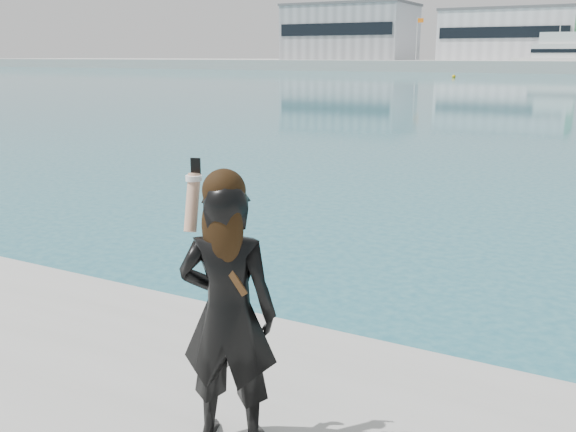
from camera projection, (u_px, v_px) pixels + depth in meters
warehouse_grey_left at (350, 32)px, 137.16m from camera, size 26.52×16.36×11.50m
warehouse_white at (510, 35)px, 121.99m from camera, size 24.48×15.35×9.50m
flagpole_left at (417, 36)px, 123.54m from camera, size 1.28×0.16×8.00m
motor_yacht at (567, 58)px, 107.50m from camera, size 19.28×7.67×8.75m
buoy_far at (454, 78)px, 86.65m from camera, size 0.50×0.50×0.50m
woman at (227, 306)px, 3.58m from camera, size 0.65×0.53×1.62m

